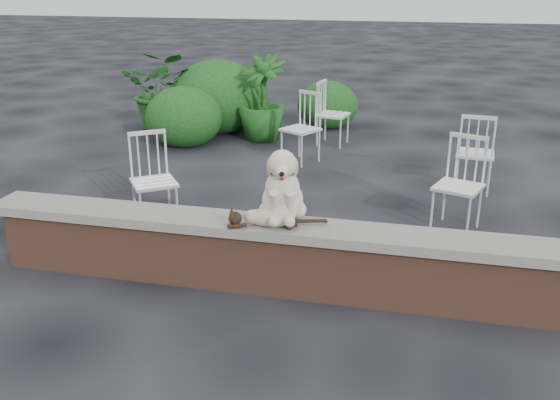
% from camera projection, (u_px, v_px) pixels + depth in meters
% --- Properties ---
extents(ground, '(60.00, 60.00, 0.00)m').
position_uv_depth(ground, '(355.00, 298.00, 4.82)').
color(ground, black).
rests_on(ground, ground).
extents(brick_wall, '(6.00, 0.30, 0.50)m').
position_uv_depth(brick_wall, '(356.00, 269.00, 4.74)').
color(brick_wall, brown).
rests_on(brick_wall, ground).
extents(capstone, '(6.20, 0.40, 0.08)m').
position_uv_depth(capstone, '(358.00, 235.00, 4.63)').
color(capstone, slate).
rests_on(capstone, brick_wall).
extents(dog, '(0.51, 0.61, 0.62)m').
position_uv_depth(dog, '(283.00, 183.00, 4.71)').
color(dog, beige).
rests_on(dog, capstone).
extents(cat, '(0.93, 0.39, 0.15)m').
position_uv_depth(cat, '(268.00, 217.00, 4.68)').
color(cat, tan).
rests_on(cat, capstone).
extents(chair_d, '(0.72, 0.72, 0.94)m').
position_uv_depth(chair_d, '(458.00, 185.00, 5.94)').
color(chair_d, white).
rests_on(chair_d, ground).
extents(chair_c, '(0.61, 0.61, 0.94)m').
position_uv_depth(chair_c, '(475.00, 152.00, 7.05)').
color(chair_c, white).
rests_on(chair_c, ground).
extents(chair_b, '(0.76, 0.76, 0.94)m').
position_uv_depth(chair_b, '(301.00, 128.00, 8.13)').
color(chair_b, white).
rests_on(chair_b, ground).
extents(chair_a, '(0.78, 0.78, 0.94)m').
position_uv_depth(chair_a, '(154.00, 181.00, 6.07)').
color(chair_a, white).
rests_on(chair_a, ground).
extents(chair_e, '(0.65, 0.65, 0.94)m').
position_uv_depth(chair_e, '(333.00, 113.00, 8.99)').
color(chair_e, white).
rests_on(chair_e, ground).
extents(potted_plant_a, '(1.26, 1.12, 1.27)m').
position_uv_depth(potted_plant_a, '(161.00, 90.00, 9.87)').
color(potted_plant_a, '#163D11').
rests_on(potted_plant_a, ground).
extents(potted_plant_b, '(0.86, 0.86, 1.29)m').
position_uv_depth(potted_plant_b, '(262.00, 98.00, 9.18)').
color(potted_plant_b, '#163D11').
rests_on(potted_plant_b, ground).
extents(shrubbery, '(3.00, 2.58, 1.20)m').
position_uv_depth(shrubbery, '(229.00, 104.00, 9.65)').
color(shrubbery, '#163D11').
rests_on(shrubbery, ground).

